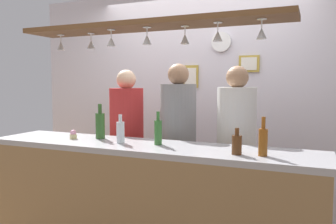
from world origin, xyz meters
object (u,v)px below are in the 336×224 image
(bottle_beer_green_import, at_px, (158,132))
(picture_frame_crest, at_px, (191,77))
(person_left_red_shirt, at_px, (127,135))
(person_right_white_patterned_shirt, at_px, (236,141))
(bottle_beer_amber_tall, at_px, (263,141))
(bottle_beer_brown_stubby, at_px, (237,144))
(cupcake, at_px, (73,135))
(wall_clock, at_px, (221,42))
(bottle_champagne_green, at_px, (100,125))
(picture_frame_upper_small, at_px, (249,64))
(person_middle_grey_shirt, at_px, (178,135))
(bottle_soda_clear, at_px, (120,132))

(bottle_beer_green_import, height_order, picture_frame_crest, picture_frame_crest)
(person_left_red_shirt, distance_m, bottle_beer_green_import, 0.87)
(person_right_white_patterned_shirt, distance_m, picture_frame_crest, 1.21)
(bottle_beer_green_import, bearing_deg, bottle_beer_amber_tall, -7.11)
(bottle_beer_brown_stubby, distance_m, picture_frame_crest, 1.80)
(cupcake, bearing_deg, wall_clock, 56.67)
(bottle_champagne_green, bearing_deg, person_right_white_patterned_shirt, 25.95)
(person_right_white_patterned_shirt, relative_size, picture_frame_upper_small, 7.56)
(person_right_white_patterned_shirt, relative_size, bottle_beer_amber_tall, 6.40)
(bottle_beer_amber_tall, bearing_deg, bottle_beer_green_import, 172.89)
(person_left_red_shirt, xyz_separation_m, bottle_beer_green_import, (0.63, -0.59, 0.15))
(person_middle_grey_shirt, xyz_separation_m, bottle_beer_amber_tall, (0.87, -0.69, 0.11))
(person_middle_grey_shirt, relative_size, bottle_beer_amber_tall, 6.52)
(bottle_beer_brown_stubby, height_order, bottle_soda_clear, bottle_soda_clear)
(bottle_beer_brown_stubby, height_order, bottle_beer_green_import, bottle_beer_green_import)
(person_middle_grey_shirt, distance_m, bottle_beer_green_import, 0.61)
(bottle_soda_clear, bearing_deg, picture_frame_upper_small, 62.25)
(bottle_beer_amber_tall, height_order, wall_clock, wall_clock)
(bottle_beer_amber_tall, height_order, bottle_champagne_green, bottle_champagne_green)
(person_middle_grey_shirt, height_order, person_right_white_patterned_shirt, person_middle_grey_shirt)
(picture_frame_upper_small, relative_size, wall_clock, 1.00)
(bottle_beer_amber_tall, bearing_deg, cupcake, 177.66)
(cupcake, bearing_deg, picture_frame_crest, 68.11)
(person_right_white_patterned_shirt, xyz_separation_m, bottle_soda_clear, (-0.79, -0.64, 0.13))
(bottle_beer_brown_stubby, xyz_separation_m, picture_frame_upper_small, (-0.19, 1.50, 0.62))
(bottle_soda_clear, relative_size, picture_frame_crest, 0.88)
(bottle_beer_brown_stubby, relative_size, bottle_beer_green_import, 0.69)
(person_right_white_patterned_shirt, height_order, bottle_beer_amber_tall, person_right_white_patterned_shirt)
(picture_frame_upper_small, bearing_deg, cupcake, -131.13)
(bottle_beer_brown_stubby, distance_m, bottle_soda_clear, 0.95)
(bottle_beer_amber_tall, xyz_separation_m, bottle_beer_green_import, (-0.81, 0.10, 0.00))
(person_left_red_shirt, relative_size, cupcake, 21.11)
(person_left_red_shirt, height_order, person_middle_grey_shirt, person_middle_grey_shirt)
(bottle_champagne_green, distance_m, bottle_soda_clear, 0.30)
(person_right_white_patterned_shirt, xyz_separation_m, wall_clock, (-0.35, 0.78, 0.97))
(person_middle_grey_shirt, xyz_separation_m, bottle_soda_clear, (-0.24, -0.64, 0.10))
(bottle_champagne_green, bearing_deg, person_middle_grey_shirt, 45.12)
(bottle_champagne_green, distance_m, cupcake, 0.24)
(wall_clock, bearing_deg, picture_frame_upper_small, 1.16)
(person_right_white_patterned_shirt, xyz_separation_m, picture_frame_crest, (-0.71, 0.79, 0.59))
(person_middle_grey_shirt, relative_size, cupcake, 21.73)
(bottle_beer_brown_stubby, xyz_separation_m, bottle_champagne_green, (-1.22, 0.19, 0.05))
(person_middle_grey_shirt, relative_size, bottle_beer_green_import, 6.52)
(bottle_soda_clear, distance_m, wall_clock, 1.71)
(picture_frame_upper_small, bearing_deg, bottle_beer_green_import, -107.90)
(bottle_beer_brown_stubby, bearing_deg, bottle_beer_amber_tall, 7.36)
(bottle_beer_green_import, relative_size, bottle_champagne_green, 0.87)
(person_middle_grey_shirt, height_order, bottle_champagne_green, person_middle_grey_shirt)
(picture_frame_crest, relative_size, wall_clock, 1.18)
(person_left_red_shirt, bearing_deg, picture_frame_upper_small, 36.30)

